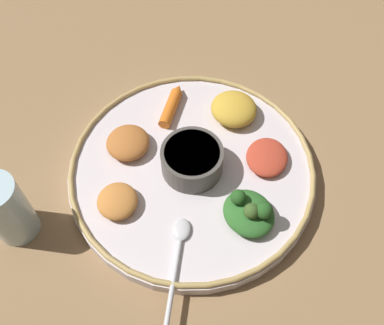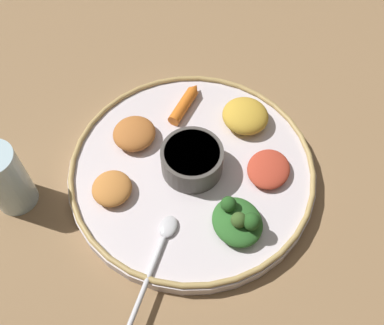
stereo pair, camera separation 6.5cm
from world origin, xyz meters
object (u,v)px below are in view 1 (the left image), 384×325
(center_bowl, at_px, (192,159))
(carrot_near_spoon, at_px, (172,105))
(spoon, at_px, (178,255))
(drinking_glass, at_px, (8,212))
(greens_pile, at_px, (249,212))

(center_bowl, bearing_deg, carrot_near_spoon, -80.29)
(spoon, bearing_deg, center_bowl, -104.33)
(center_bowl, xyz_separation_m, carrot_near_spoon, (0.02, -0.12, -0.01))
(carrot_near_spoon, bearing_deg, drinking_glass, 36.70)
(spoon, xyz_separation_m, drinking_glass, (0.22, -0.08, 0.02))
(center_bowl, height_order, greens_pile, greens_pile)
(carrot_near_spoon, height_order, drinking_glass, drinking_glass)
(spoon, distance_m, drinking_glass, 0.24)
(greens_pile, distance_m, drinking_glass, 0.33)
(spoon, relative_size, drinking_glass, 1.42)
(spoon, relative_size, carrot_near_spoon, 1.84)
(spoon, relative_size, greens_pile, 1.61)
(greens_pile, bearing_deg, center_bowl, -52.69)
(greens_pile, relative_size, drinking_glass, 0.88)
(center_bowl, relative_size, spoon, 0.57)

